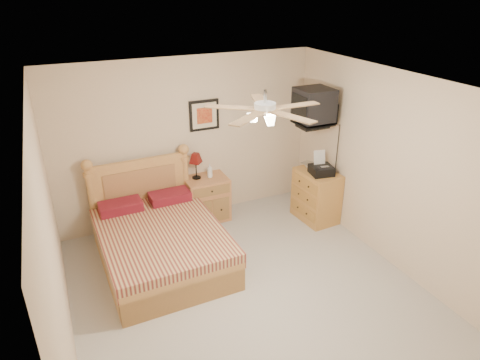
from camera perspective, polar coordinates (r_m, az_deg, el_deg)
name	(u,v)px	position (r m, az deg, el deg)	size (l,w,h in m)	color
floor	(252,298)	(5.30, 1.65, -15.41)	(4.50, 4.50, 0.00)	#A59F95
ceiling	(256,90)	(4.14, 2.08, 11.95)	(4.00, 4.50, 0.04)	white
wall_back	(188,141)	(6.50, -6.99, 5.21)	(4.00, 0.04, 2.50)	beige
wall_front	(410,359)	(3.14, 21.69, -21.30)	(4.00, 0.04, 2.50)	beige
wall_left	(53,250)	(4.22, -23.63, -8.55)	(0.04, 4.50, 2.50)	beige
wall_right	(397,174)	(5.68, 20.25, 0.77)	(0.04, 4.50, 2.50)	beige
bed	(160,222)	(5.59, -10.67, -5.57)	(1.49, 1.95, 1.26)	#BA7D4C
nightstand	(207,198)	(6.70, -4.46, -2.47)	(0.64, 0.48, 0.70)	#AF6B3B
table_lamp	(196,166)	(6.49, -5.89, 1.90)	(0.22, 0.22, 0.41)	#5C0F0D
lotion_bottle	(210,171)	(6.54, -4.05, 1.24)	(0.08, 0.08, 0.22)	white
framed_picture	(204,115)	(6.45, -4.80, 8.61)	(0.46, 0.04, 0.46)	black
dresser	(316,196)	(6.75, 10.13, -2.07)	(0.47, 0.68, 0.81)	#B37E36
fax_machine	(322,164)	(6.45, 10.88, 2.16)	(0.32, 0.34, 0.34)	black
magazine_lower	(306,166)	(6.72, 8.73, 1.82)	(0.18, 0.24, 0.02)	#AD9F8B
magazine_upper	(306,165)	(6.71, 8.83, 1.97)	(0.17, 0.24, 0.02)	gray
wall_tv	(323,106)	(6.30, 10.96, 9.64)	(0.56, 0.46, 0.58)	black
ceiling_fan	(265,109)	(4.00, 3.34, 9.40)	(1.14, 1.14, 0.28)	white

